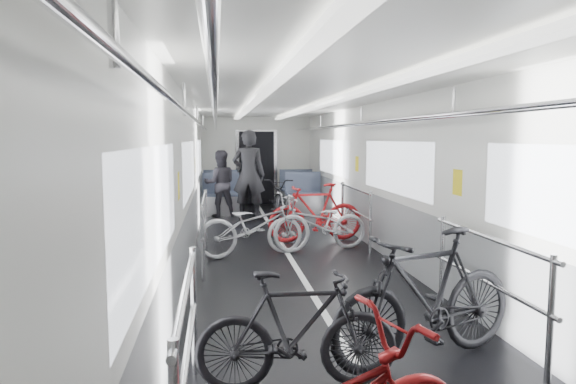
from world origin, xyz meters
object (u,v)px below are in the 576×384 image
object	(u,v)px
bike_left_far	(255,225)
person_standing	(249,175)
bike_aisle	(279,198)
bike_right_far	(316,213)
person_seated	(220,184)
bike_left_mid	(297,331)
bike_right_mid	(318,224)
bike_right_near	(427,296)

from	to	relation	value
bike_left_far	person_standing	bearing A→B (deg)	-15.63
bike_left_far	bike_aisle	world-z (taller)	bike_left_far
bike_left_far	person_standing	size ratio (longest dim) A/B	0.91
bike_right_far	person_seated	bearing A→B (deg)	-159.04
bike_left_far	person_seated	xyz separation A→B (m)	(-0.51, 4.13, 0.29)
bike_left_mid	bike_right_far	distance (m)	5.40
bike_right_mid	person_seated	size ratio (longest dim) A/B	1.10
bike_left_far	bike_aisle	distance (m)	3.63
bike_aisle	bike_right_mid	bearing A→B (deg)	-78.14
bike_aisle	person_standing	bearing A→B (deg)	179.47
bike_left_mid	person_standing	bearing A→B (deg)	1.20
bike_right_far	bike_right_mid	bearing A→B (deg)	-14.78
bike_left_far	bike_right_near	distance (m)	4.13
bike_right_mid	person_standing	bearing A→B (deg)	-175.19
bike_aisle	person_seated	world-z (taller)	person_seated
bike_right_near	person_standing	xyz separation A→B (m)	(-0.97, 7.62, 0.46)
bike_left_far	bike_right_far	distance (m)	1.50
bike_right_mid	bike_right_far	distance (m)	0.76
bike_right_mid	bike_aisle	bearing A→B (deg)	173.97
bike_left_mid	bike_left_far	world-z (taller)	bike_left_far
bike_right_near	bike_aisle	xyz separation A→B (m)	(-0.29, 7.52, -0.08)
bike_right_near	person_standing	size ratio (longest dim) A/B	0.91
bike_left_far	bike_right_mid	world-z (taller)	bike_left_far
bike_right_far	bike_left_mid	bearing A→B (deg)	-18.95
bike_right_mid	bike_right_far	xyz separation A→B (m)	(0.11, 0.75, 0.07)
bike_right_far	person_seated	size ratio (longest dim) A/B	1.11
bike_right_mid	person_standing	world-z (taller)	person_standing
bike_left_mid	bike_left_far	xyz separation A→B (m)	(0.02, 4.30, 0.04)
bike_right_mid	person_seated	distance (m)	4.21
bike_aisle	person_standing	size ratio (longest dim) A/B	0.89
person_seated	bike_right_far	bearing A→B (deg)	113.14
bike_left_mid	bike_left_far	distance (m)	4.30
bike_right_near	person_seated	distance (m)	8.27
person_standing	bike_right_mid	bearing A→B (deg)	114.13
bike_aisle	person_seated	xyz separation A→B (m)	(-1.31, 0.59, 0.30)
bike_left_far	bike_right_mid	size ratio (longest dim) A/B	1.08
bike_left_mid	bike_right_far	bearing A→B (deg)	-10.11
bike_right_mid	person_seated	world-z (taller)	person_seated
bike_left_mid	person_seated	size ratio (longest dim) A/B	0.95
person_standing	person_seated	bearing A→B (deg)	-28.06
bike_left_far	person_standing	xyz separation A→B (m)	(0.13, 3.64, 0.53)
bike_right_mid	bike_left_mid	bearing A→B (deg)	-23.02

